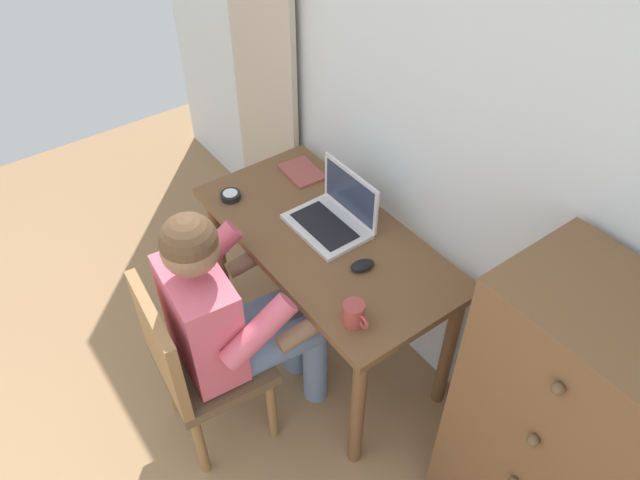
% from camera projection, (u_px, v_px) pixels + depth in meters
% --- Properties ---
extents(wall_back, '(4.80, 0.05, 2.50)m').
position_uv_depth(wall_back, '(467.00, 138.00, 2.11)').
color(wall_back, silver).
rests_on(wall_back, ground_plane).
extents(curtain_panel, '(0.56, 0.03, 2.15)m').
position_uv_depth(curtain_panel, '(262.00, 58.00, 2.94)').
color(curtain_panel, '#BCAD99').
rests_on(curtain_panel, ground_plane).
extents(desk, '(1.21, 0.61, 0.75)m').
position_uv_depth(desk, '(325.00, 255.00, 2.56)').
color(desk, brown).
rests_on(desk, ground_plane).
extents(dresser, '(0.62, 0.46, 1.26)m').
position_uv_depth(dresser, '(560.00, 442.00, 1.93)').
color(dresser, brown).
rests_on(dresser, ground_plane).
extents(chair, '(0.46, 0.44, 0.87)m').
position_uv_depth(chair, '(195.00, 362.00, 2.33)').
color(chair, brown).
rests_on(chair, ground_plane).
extents(person_seated, '(0.56, 0.61, 1.19)m').
position_uv_depth(person_seated, '(233.00, 313.00, 2.28)').
color(person_seated, '#6B84AD').
rests_on(person_seated, ground_plane).
extents(laptop, '(0.34, 0.25, 0.24)m').
position_uv_depth(laptop, '(335.00, 215.00, 2.50)').
color(laptop, silver).
rests_on(laptop, desk).
extents(computer_mouse, '(0.08, 0.11, 0.03)m').
position_uv_depth(computer_mouse, '(362.00, 265.00, 2.33)').
color(computer_mouse, black).
rests_on(computer_mouse, desk).
extents(desk_clock, '(0.09, 0.09, 0.03)m').
position_uv_depth(desk_clock, '(230.00, 196.00, 2.65)').
color(desk_clock, black).
rests_on(desk_clock, desk).
extents(notebook_pad, '(0.22, 0.16, 0.01)m').
position_uv_depth(notebook_pad, '(302.00, 172.00, 2.79)').
color(notebook_pad, '#994742').
rests_on(notebook_pad, desk).
extents(coffee_mug, '(0.12, 0.08, 0.09)m').
position_uv_depth(coffee_mug, '(354.00, 314.00, 2.11)').
color(coffee_mug, '#9E3D38').
rests_on(coffee_mug, desk).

